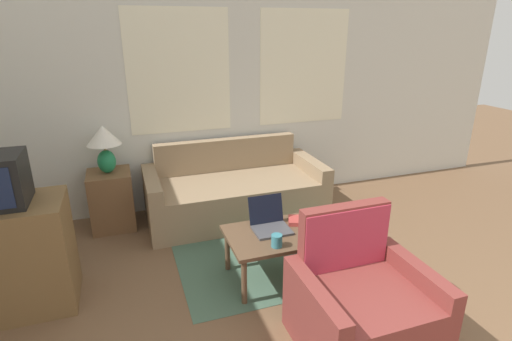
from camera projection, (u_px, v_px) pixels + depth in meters
The scene contains 12 objects.
wall_back at pixel (251, 91), 4.60m from camera, with size 6.86×0.06×2.60m.
rug at pixel (258, 241), 3.95m from camera, with size 1.66×1.92×0.01m.
couch at pixel (234, 193), 4.45m from camera, with size 1.91×0.87×0.80m.
armchair at pixel (360, 305), 2.63m from camera, with size 0.84×0.73×0.88m.
tv_dresser at pixel (0, 259), 2.88m from camera, with size 0.96×0.56×0.84m.
side_table at pixel (112, 200), 4.16m from camera, with size 0.43×0.43×0.61m.
table_lamp at pixel (104, 142), 3.94m from camera, with size 0.33×0.33×0.49m.
coffee_table at pixel (283, 237), 3.29m from camera, with size 0.92×0.58×0.42m.
laptop at pixel (270, 222), 3.31m from camera, with size 0.30×0.31×0.25m.
cup_navy at pixel (320, 221), 3.36m from camera, with size 0.08×0.08×0.09m.
cup_yellow at pixel (277, 241), 3.04m from camera, with size 0.09×0.09×0.10m.
book_red at pixel (300, 221), 3.43m from camera, with size 0.24×0.22×0.04m.
Camera 1 is at (-1.47, -0.26, 2.00)m, focal length 28.00 mm.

